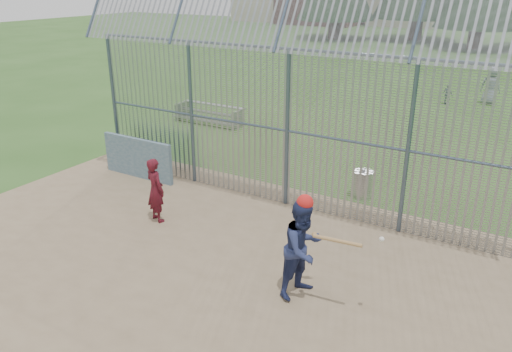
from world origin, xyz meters
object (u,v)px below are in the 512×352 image
Objects in this scene: onlooker at (156,190)px; bleacher at (209,113)px; trash_can at (362,184)px; batter at (303,249)px; dugout_wall at (138,158)px.

onlooker is 8.84m from bleacher.
bleacher is at bearing -43.90° from onlooker.
trash_can reaches higher than bleacher.
batter is 0.63× the size of bleacher.
batter is at bearing -22.48° from dugout_wall.
batter is 12.18m from bleacher.
trash_can is 8.80m from bleacher.
trash_can is at bearing 18.56° from dugout_wall.
onlooker is at bearing -133.80° from trash_can.
onlooker reaches higher than trash_can.
trash_can is (6.16, 2.07, -0.24)m from dugout_wall.
batter is 4.46m from onlooker.
onlooker is at bearing -38.33° from dugout_wall.
onlooker is at bearing -62.13° from bleacher.
bleacher is (-1.75, 5.93, -0.21)m from dugout_wall.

